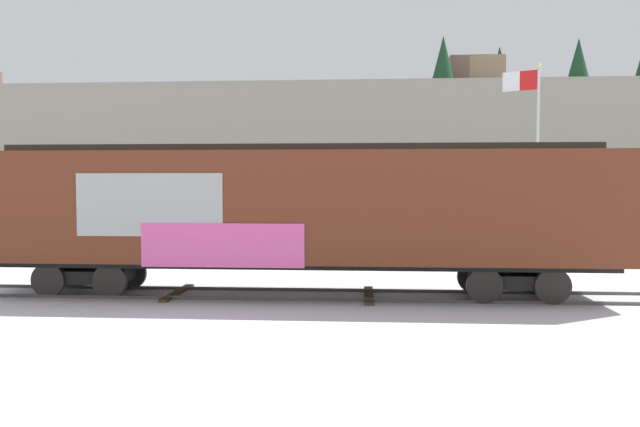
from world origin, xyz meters
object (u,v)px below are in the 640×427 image
at_px(flagpole, 530,128).
at_px(parked_car_white, 169,240).
at_px(freight_car, 296,209).
at_px(parked_car_green, 342,241).
at_px(parked_car_tan, 482,242).

distance_m(flagpole, parked_car_white, 17.04).
relative_size(freight_car, parked_car_green, 3.82).
distance_m(freight_car, parked_car_white, 8.91).
relative_size(freight_car, parked_car_tan, 3.97).
bearing_deg(flagpole, parked_car_white, -159.36).
bearing_deg(flagpole, parked_car_tan, -120.22).
height_order(freight_car, parked_car_green, freight_car).
distance_m(freight_car, flagpole, 16.06).
xyz_separation_m(parked_car_white, parked_car_green, (6.74, 0.22, -0.05)).
bearing_deg(parked_car_green, freight_car, -98.51).
height_order(parked_car_white, parked_car_tan, parked_car_white).
relative_size(freight_car, flagpole, 1.98).
relative_size(freight_car, parked_car_white, 4.03).
bearing_deg(parked_car_white, flagpole, 20.64).
xyz_separation_m(freight_car, parked_car_white, (-5.70, 6.68, -1.50)).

